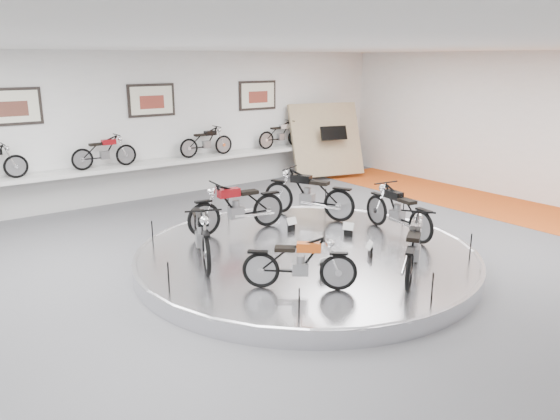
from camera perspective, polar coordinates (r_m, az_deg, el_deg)
floor at (r=10.22m, az=3.80°, el=-6.20°), size 16.00×16.00×0.00m
ceiling at (r=9.51m, az=4.24°, el=16.82°), size 16.00×16.00×0.00m
wall_back at (r=15.59m, az=-13.18°, el=8.54°), size 16.00×0.00×16.00m
wall_right at (r=16.03m, az=26.47°, el=7.52°), size 0.00×14.00×14.00m
orange_carpet_strip at (r=15.34m, az=23.53°, el=-0.06°), size 2.40×12.60×0.01m
dado_band at (r=15.81m, az=-12.83°, el=3.32°), size 15.68×0.04×1.10m
display_platform at (r=10.38m, az=2.74°, el=-4.95°), size 6.40×6.40×0.30m
platform_rim at (r=10.34m, az=2.74°, el=-4.33°), size 6.40×6.40×0.10m
shelf at (r=15.47m, az=-12.50°, el=4.78°), size 11.00×0.55×0.10m
poster_left at (r=14.45m, az=-26.23°, el=9.66°), size 1.35×0.06×0.88m
poster_center at (r=15.49m, az=-13.27°, el=11.10°), size 1.35×0.06×0.88m
poster_right at (r=17.20m, az=-2.34°, el=11.88°), size 1.35×0.06×0.88m
display_panel at (r=17.96m, az=4.86°, el=7.34°), size 2.56×1.52×2.30m
shelf_bike_b at (r=14.86m, az=-17.87°, el=5.60°), size 1.22×0.43×0.73m
shelf_bike_c at (r=16.06m, az=-7.69°, el=6.89°), size 1.22×0.43×0.73m
shelf_bike_d at (r=17.52m, az=0.10°, el=7.74°), size 1.22×0.43×0.73m
bike_a at (r=12.31m, az=2.97°, el=1.77°), size 1.41×2.01×1.12m
bike_b at (r=11.30m, az=-4.54°, el=0.41°), size 1.91×0.86×1.09m
bike_c at (r=9.72m, az=-8.20°, el=-2.28°), size 1.28×1.91×1.06m
bike_d at (r=8.46m, az=2.05°, el=-5.47°), size 1.49×1.40×0.89m
bike_e at (r=9.25m, az=13.83°, el=-3.70°), size 1.74×1.47×1.00m
bike_f at (r=11.36m, az=12.24°, el=-0.00°), size 0.85×1.80×1.02m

